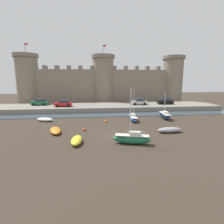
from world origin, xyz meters
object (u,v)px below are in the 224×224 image
Objects in this scene: sailboat_foreground_centre at (132,139)px; car_quay_east at (139,102)px; rowboat_foreground_left at (170,130)px; rowboat_midflat_centre at (55,130)px; sailboat_near_channel_left at (165,115)px; car_quay_west at (63,103)px; car_quay_centre_west at (40,102)px; rowboat_near_channel_right at (45,119)px; rowboat_midflat_right at (77,140)px; car_quay_centre_east at (165,101)px; mooring_buoy_mid_mud at (85,129)px; mooring_buoy_near_channel at (105,121)px; sailboat_foreground_right at (133,118)px.

sailboat_foreground_centre is 25.74m from car_quay_east.
rowboat_foreground_left reaches higher than rowboat_midflat_centre.
rowboat_midflat_centre is at bearing -159.63° from sailboat_near_channel_left.
car_quay_centre_west is at bearing 153.75° from car_quay_west.
rowboat_foreground_left is 22.19m from rowboat_near_channel_right.
sailboat_foreground_centre is (6.73, -0.90, 0.25)m from rowboat_midflat_right.
car_quay_centre_west is 33.09m from car_quay_centre_east.
car_quay_centre_west is 1.00× the size of car_quay_east.
rowboat_midflat_centre is 0.70× the size of sailboat_near_channel_left.
rowboat_midflat_right is at bearing -97.92° from mooring_buoy_mid_mud.
mooring_buoy_near_channel reaches higher than mooring_buoy_mid_mud.
car_quay_east is at bearing 46.78° from rowboat_midflat_centre.
car_quay_centre_west is (-12.23, 20.46, 1.78)m from mooring_buoy_mid_mud.
car_quay_east is at bearing 72.92° from sailboat_foreground_centre.
sailboat_foreground_centre is at bearing -77.53° from mooring_buoy_near_channel.
rowboat_foreground_left is 0.90× the size of car_quay_east.
sailboat_foreground_right is 13.36× the size of mooring_buoy_mid_mud.
rowboat_foreground_left is at bearing -5.95° from rowboat_midflat_centre.
sailboat_foreground_centre is at bearing -55.69° from car_quay_centre_west.
rowboat_midflat_right is at bearing -131.65° from sailboat_foreground_right.
rowboat_near_channel_right is (-3.40, 7.54, 0.02)m from rowboat_midflat_centre.
sailboat_foreground_centre reaches higher than sailboat_foreground_right.
sailboat_foreground_centre is 1.64× the size of car_quay_west.
rowboat_near_channel_right is at bearing -157.58° from car_quay_centre_east.
car_quay_centre_west and car_quay_centre_east have the same top height.
car_quay_centre_east reaches higher than mooring_buoy_near_channel.
sailboat_foreground_centre is 29.05m from car_quay_centre_east.
mooring_buoy_mid_mud is 0.10× the size of car_quay_west.
sailboat_near_channel_left is at bearing -79.62° from car_quay_east.
sailboat_foreground_right reaches higher than car_quay_west.
rowboat_foreground_left is 12.76m from mooring_buoy_mid_mud.
rowboat_midflat_centre is 11.68m from sailboat_foreground_centre.
sailboat_foreground_right reaches higher than rowboat_foreground_left.
mooring_buoy_mid_mud is at bearing -126.44° from car_quay_east.
rowboat_midflat_centre reaches higher than mooring_buoy_near_channel.
rowboat_midflat_right is 0.49× the size of sailboat_foreground_centre.
car_quay_centre_west is at bearing 176.96° from car_quay_centre_east.
sailboat_near_channel_left reaches higher than rowboat_midflat_centre.
sailboat_foreground_centre is at bearing -44.17° from rowboat_near_channel_right.
car_quay_east is at bearing 53.73° from mooring_buoy_near_channel.
sailboat_foreground_right is at bearing -38.84° from car_quay_west.
sailboat_near_channel_left is at bearing 23.53° from mooring_buoy_mid_mud.
car_quay_west is 1.00× the size of car_quay_east.
car_quay_centre_east is (14.83, 24.94, 1.33)m from sailboat_foreground_centre.
car_quay_west is 7.19m from car_quay_centre_west.
sailboat_foreground_centre reaches higher than rowboat_near_channel_right.
rowboat_near_channel_right is 24.06m from car_quay_east.
rowboat_near_channel_right is at bearing 114.26° from rowboat_midflat_centre.
mooring_buoy_mid_mud is (-12.55, 2.31, -0.20)m from rowboat_foreground_left.
rowboat_midflat_right is 0.95× the size of rowboat_near_channel_right.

